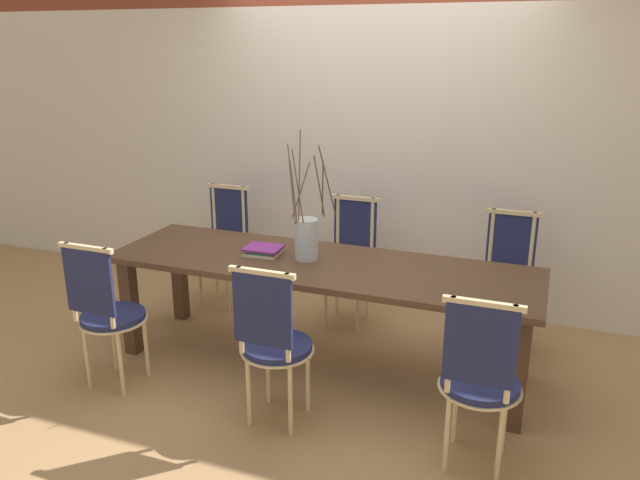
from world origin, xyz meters
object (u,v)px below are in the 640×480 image
(dining_table, at_px, (320,276))
(book_stack, at_px, (263,251))
(chair_far_center, at_px, (507,277))
(vase_centerpiece, at_px, (306,237))
(chair_near_center, at_px, (480,377))

(dining_table, height_order, book_stack, book_stack)
(chair_far_center, bearing_deg, vase_centerpiece, 29.47)
(chair_far_center, xyz_separation_m, book_stack, (-1.52, -0.71, 0.23))
(chair_near_center, relative_size, chair_far_center, 1.00)
(chair_near_center, bearing_deg, dining_table, 146.97)
(dining_table, xyz_separation_m, vase_centerpiece, (-0.11, 0.03, 0.24))
(chair_near_center, height_order, chair_far_center, same)
(dining_table, bearing_deg, vase_centerpiece, 163.38)
(dining_table, bearing_deg, book_stack, 178.74)
(dining_table, xyz_separation_m, chair_far_center, (1.11, 0.72, -0.12))
(book_stack, bearing_deg, chair_near_center, -25.69)
(chair_near_center, xyz_separation_m, vase_centerpiece, (-1.22, 0.75, 0.36))
(dining_table, height_order, chair_far_center, chair_far_center)
(chair_far_center, bearing_deg, dining_table, 32.93)
(chair_far_center, height_order, book_stack, chair_far_center)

